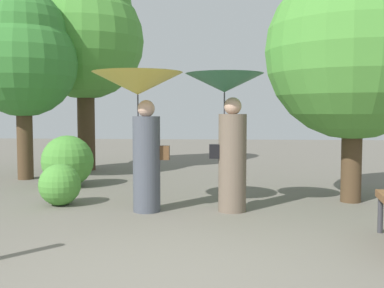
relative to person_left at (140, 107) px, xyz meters
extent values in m
plane|color=#6B665B|center=(0.68, -2.69, -1.48)|extent=(40.00, 40.00, 0.00)
cylinder|color=#474C56|center=(0.08, 0.01, -0.81)|extent=(0.39, 0.39, 1.35)
sphere|color=tan|center=(0.08, 0.01, -0.02)|extent=(0.24, 0.24, 0.24)
cylinder|color=#333338|center=(-0.04, 0.00, -0.21)|extent=(0.02, 0.02, 0.77)
cone|color=#D8C64C|center=(-0.04, 0.00, 0.33)|extent=(1.27, 1.27, 0.31)
cube|color=brown|center=(0.33, 0.05, -0.65)|extent=(0.14, 0.10, 0.20)
cylinder|color=#6B5B4C|center=(1.29, 0.12, -0.79)|extent=(0.39, 0.39, 1.38)
sphere|color=tan|center=(1.29, 0.12, 0.01)|extent=(0.25, 0.25, 0.25)
cylinder|color=#333338|center=(1.17, 0.10, -0.19)|extent=(0.02, 0.02, 0.78)
cone|color=#33724C|center=(1.17, 0.10, 0.34)|extent=(1.09, 1.09, 0.26)
cube|color=black|center=(1.03, 0.08, -0.62)|extent=(0.14, 0.10, 0.20)
cylinder|color=#38383D|center=(3.00, -0.93, -1.26)|extent=(0.06, 0.06, 0.44)
cylinder|color=#42301E|center=(-2.21, 4.52, 0.61)|extent=(0.42, 0.42, 4.17)
sphere|color=#4C9338|center=(-2.21, 4.52, 1.65)|extent=(2.81, 2.81, 2.81)
sphere|color=#4C9338|center=(-2.21, 4.52, 2.48)|extent=(2.25, 2.25, 2.25)
cylinder|color=#4C3823|center=(3.15, 0.95, 0.08)|extent=(0.31, 0.31, 3.13)
sphere|color=#4C9338|center=(3.15, 0.95, 0.86)|extent=(2.72, 2.72, 2.72)
sphere|color=#4C9338|center=(3.15, 0.95, 1.49)|extent=(2.18, 2.18, 2.18)
cylinder|color=#4C3823|center=(-3.02, 2.92, 0.13)|extent=(0.32, 0.32, 3.23)
sphere|color=#387F33|center=(-3.02, 2.92, 0.94)|extent=(2.22, 2.22, 2.22)
sphere|color=#387F33|center=(-3.02, 2.92, 1.59)|extent=(1.78, 1.78, 1.78)
sphere|color=#4C9338|center=(-1.79, 2.02, -0.99)|extent=(0.97, 0.97, 0.97)
sphere|color=#4C9338|center=(-1.30, 0.32, -1.16)|extent=(0.63, 0.63, 0.63)
camera|label=1|loc=(1.23, -6.36, -0.07)|focal=42.97mm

